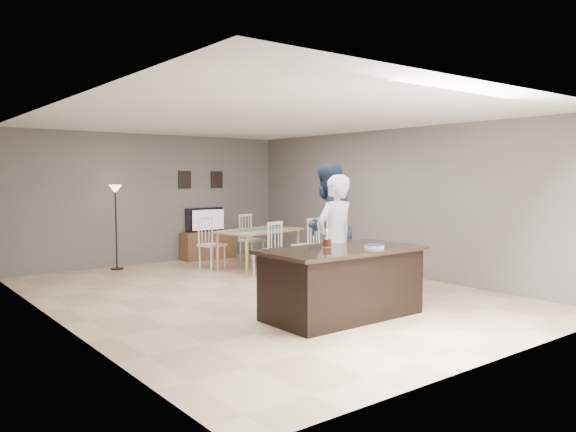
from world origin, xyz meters
TOP-DOWN VIEW (x-y plane):
  - floor at (0.00, 0.00)m, footprint 8.00×8.00m
  - room_shell at (0.00, 0.00)m, footprint 8.00×8.00m
  - kitchen_island at (0.00, -1.80)m, footprint 2.15×1.10m
  - tv_console at (1.20, 3.77)m, footprint 1.20×0.40m
  - television at (1.20, 3.84)m, footprint 0.91×0.12m
  - tv_screen_glow at (1.20, 3.76)m, footprint 0.78×0.00m
  - picture_frames at (1.15, 3.98)m, footprint 1.10×0.02m
  - doorway at (-2.99, -2.30)m, footprint 0.00×2.10m
  - woman at (0.37, -1.25)m, footprint 0.71×0.51m
  - man at (0.95, -0.45)m, footprint 1.18×1.04m
  - birthday_cake at (-0.10, -1.61)m, footprint 0.15×0.15m
  - plate_stack at (0.32, -2.05)m, footprint 0.26×0.26m
  - dining_table at (1.32, 1.98)m, footprint 1.95×2.18m
  - floor_lamp at (-0.92, 3.64)m, footprint 0.25×0.25m

SIDE VIEW (x-z plane):
  - floor at x=0.00m, z-range 0.00..0.00m
  - tv_console at x=1.20m, z-range 0.00..0.60m
  - kitchen_island at x=0.00m, z-range 0.00..0.90m
  - dining_table at x=1.32m, z-range 0.14..1.16m
  - television at x=1.20m, z-range 0.60..1.13m
  - tv_screen_glow at x=1.20m, z-range 0.48..1.26m
  - plate_stack at x=0.32m, z-range 0.90..0.94m
  - woman at x=0.37m, z-range 0.00..1.84m
  - birthday_cake at x=-0.10m, z-range 0.84..1.07m
  - man at x=0.95m, z-range 0.00..2.02m
  - doorway at x=-2.99m, z-range -0.07..2.58m
  - floor_lamp at x=-0.92m, z-range 0.46..2.12m
  - room_shell at x=0.00m, z-range -2.32..5.68m
  - picture_frames at x=1.15m, z-range 1.56..1.94m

